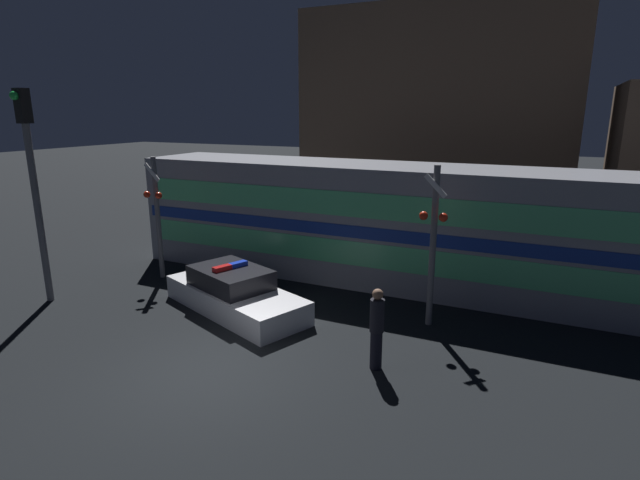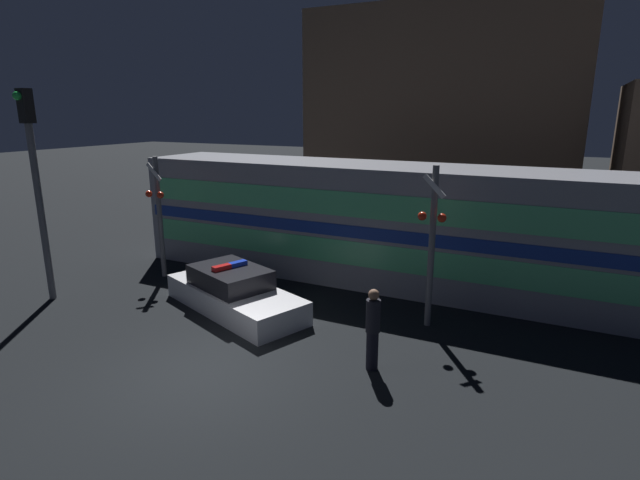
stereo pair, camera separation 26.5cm
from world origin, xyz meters
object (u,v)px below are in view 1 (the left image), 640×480
(police_car, at_px, (234,294))
(traffic_light_corner, at_px, (33,179))
(crossing_signal_near, at_px, (433,241))
(train, at_px, (393,224))
(pedestrian, at_px, (377,328))

(police_car, bearing_deg, traffic_light_corner, -141.09)
(police_car, bearing_deg, crossing_signal_near, 35.72)
(train, distance_m, police_car, 5.46)
(crossing_signal_near, relative_size, traffic_light_corner, 0.69)
(traffic_light_corner, bearing_deg, train, 35.31)
(police_car, distance_m, crossing_signal_near, 5.49)
(crossing_signal_near, bearing_deg, pedestrian, -100.11)
(train, bearing_deg, pedestrian, -75.78)
(police_car, height_order, traffic_light_corner, traffic_light_corner)
(train, height_order, traffic_light_corner, traffic_light_corner)
(pedestrian, xyz_separation_m, crossing_signal_near, (0.48, 2.71, 1.28))
(crossing_signal_near, distance_m, traffic_light_corner, 10.80)
(police_car, height_order, crossing_signal_near, crossing_signal_near)
(train, height_order, police_car, train)
(crossing_signal_near, bearing_deg, traffic_light_corner, -163.77)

